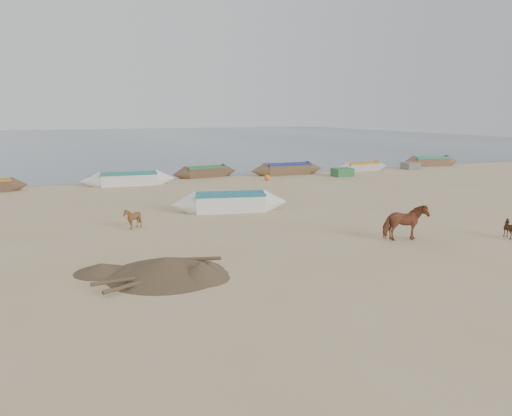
{
  "coord_description": "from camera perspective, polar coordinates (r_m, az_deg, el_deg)",
  "views": [
    {
      "loc": [
        -8.18,
        -15.31,
        5.05
      ],
      "look_at": [
        0.0,
        4.0,
        1.0
      ],
      "focal_mm": 35.0,
      "sensor_mm": 36.0,
      "label": 1
    }
  ],
  "objects": [
    {
      "name": "ground",
      "position": [
        18.08,
        4.97,
        -5.33
      ],
      "size": [
        140.0,
        140.0,
        0.0
      ],
      "primitive_type": "plane",
      "color": "tan",
      "rests_on": "ground"
    },
    {
      "name": "sea",
      "position": [
        97.79,
        -18.28,
        7.43
      ],
      "size": [
        160.0,
        160.0,
        0.0
      ],
      "primitive_type": "plane",
      "color": "slate",
      "rests_on": "ground"
    },
    {
      "name": "cow_adult",
      "position": [
        20.66,
        16.68,
        -1.61
      ],
      "size": [
        1.84,
        1.11,
        1.46
      ],
      "primitive_type": "imported",
      "rotation": [
        0.0,
        0.0,
        1.37
      ],
      "color": "brown",
      "rests_on": "ground"
    },
    {
      "name": "calf_front",
      "position": [
        22.49,
        -13.93,
        -1.15
      ],
      "size": [
        0.89,
        0.8,
        0.94
      ],
      "primitive_type": "imported",
      "rotation": [
        0.0,
        0.0,
        -1.62
      ],
      "color": "brown",
      "rests_on": "ground"
    },
    {
      "name": "calf_right",
      "position": [
        22.8,
        27.17,
        -2.13
      ],
      "size": [
        0.73,
        0.82,
        0.75
      ],
      "primitive_type": "imported",
      "rotation": [
        0.0,
        0.0,
        1.71
      ],
      "color": "#53311A",
      "rests_on": "ground"
    },
    {
      "name": "near_canoe",
      "position": [
        25.7,
        -3.03,
        0.67
      ],
      "size": [
        6.21,
        2.68,
        0.96
      ],
      "primitive_type": null,
      "rotation": [
        0.0,
        0.0,
        -0.22
      ],
      "color": "white",
      "rests_on": "ground"
    },
    {
      "name": "debris_pile",
      "position": [
        16.05,
        -10.21,
        -6.52
      ],
      "size": [
        4.89,
        4.89,
        0.57
      ],
      "primitive_type": "cone",
      "rotation": [
        0.0,
        0.0,
        -0.37
      ],
      "color": "brown",
      "rests_on": "ground"
    },
    {
      "name": "waterline_canoes",
      "position": [
        37.41,
        -10.53,
        3.64
      ],
      "size": [
        55.39,
        4.61,
        0.93
      ],
      "color": "brown",
      "rests_on": "ground"
    },
    {
      "name": "beach_clutter",
      "position": [
        37.5,
        -3.31,
        3.63
      ],
      "size": [
        45.47,
        4.4,
        0.64
      ],
      "color": "#295B3B",
      "rests_on": "ground"
    }
  ]
}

